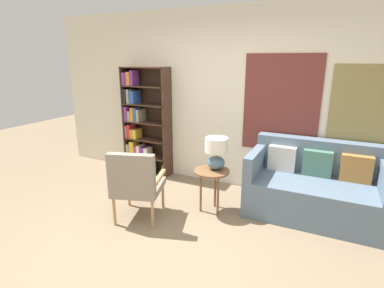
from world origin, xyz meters
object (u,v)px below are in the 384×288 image
at_px(armchair, 136,181).
at_px(side_table, 212,176).
at_px(table_lamp, 216,151).
at_px(couch, 314,188).
at_px(bookshelf, 142,126).

xyz_separation_m(armchair, side_table, (0.74, 0.63, -0.03)).
xyz_separation_m(armchair, table_lamp, (0.77, 0.69, 0.29)).
bearing_deg(armchair, couch, 30.65).
distance_m(bookshelf, armchair, 1.72).
distance_m(bookshelf, table_lamp, 1.82).
relative_size(bookshelf, table_lamp, 4.36).
height_order(side_table, table_lamp, table_lamp).
distance_m(armchair, couch, 2.27).
height_order(bookshelf, side_table, bookshelf).
height_order(bookshelf, couch, bookshelf).
bearing_deg(armchair, table_lamp, 42.07).
distance_m(armchair, table_lamp, 1.08).
distance_m(couch, table_lamp, 1.35).
bearing_deg(table_lamp, bookshelf, 155.80).
xyz_separation_m(bookshelf, armchair, (0.89, -1.44, -0.31)).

